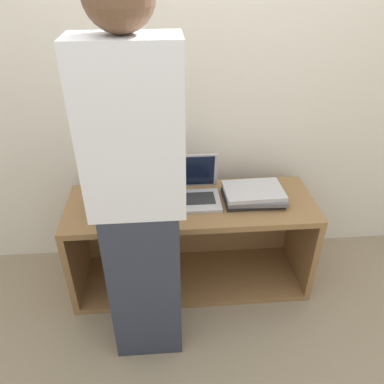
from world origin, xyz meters
The scene contains 8 objects.
ground_plane centered at (0.00, 0.00, 0.00)m, with size 12.00×12.00×0.00m, color gray.
wall_back centered at (0.00, 0.60, 1.20)m, with size 8.00×0.05×2.40m.
cart centered at (0.00, 0.31, 0.30)m, with size 1.43×0.49×0.60m.
laptop_open centered at (0.00, 0.29, 0.65)m, with size 0.34×0.27×0.25m.
laptop_stack_left centered at (-0.37, 0.25, 0.67)m, with size 0.35×0.25×0.12m.
laptop_stack_right centered at (0.36, 0.25, 0.64)m, with size 0.35×0.25×0.07m.
person centered at (-0.26, -0.19, 0.93)m, with size 0.40×0.54×1.83m.
inventory_tag centered at (-0.37, 0.19, 0.73)m, with size 0.06×0.02×0.01m.
Camera 1 is at (-0.13, -1.53, 1.81)m, focal length 35.00 mm.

